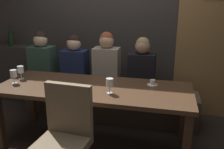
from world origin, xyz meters
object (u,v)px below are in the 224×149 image
object	(u,v)px
diner_far_end	(107,63)
wine_bottle_dark_red	(11,39)
diner_near_end	(142,67)
diner_redhead	(42,60)
wine_glass_end_left	(110,83)
wine_glass_far_left	(14,74)
banquette_bench	(109,103)
dining_table	(94,94)
espresso_cup	(153,83)
diner_bearded	(75,63)
chair_near_side	(64,132)
wine_glass_center_front	(21,70)

from	to	relation	value
diner_far_end	wine_bottle_dark_red	xyz separation A→B (m)	(-1.72, 0.32, 0.23)
diner_near_end	diner_redhead	bearing A→B (deg)	-179.27
wine_bottle_dark_red	wine_glass_end_left	bearing A→B (deg)	-30.99
wine_bottle_dark_red	wine_glass_far_left	xyz separation A→B (m)	(0.81, -1.14, -0.22)
banquette_bench	wine_glass_far_left	distance (m)	1.39
wine_glass_far_left	dining_table	bearing A→B (deg)	6.50
dining_table	wine_glass_end_left	distance (m)	0.34
wine_glass_far_left	diner_far_end	bearing A→B (deg)	42.06
banquette_bench	wine_bottle_dark_red	size ratio (longest dim) A/B	7.67
dining_table	espresso_cup	distance (m)	0.69
diner_far_end	wine_bottle_dark_red	world-z (taller)	wine_bottle_dark_red
banquette_bench	diner_redhead	world-z (taller)	diner_redhead
banquette_bench	diner_bearded	size ratio (longest dim) A/B	3.27
chair_near_side	diner_far_end	bearing A→B (deg)	89.46
wine_bottle_dark_red	wine_glass_center_front	bearing A→B (deg)	-50.90
dining_table	chair_near_side	size ratio (longest dim) A/B	2.24
diner_far_end	wine_glass_far_left	bearing A→B (deg)	-137.94
chair_near_side	diner_redhead	xyz separation A→B (m)	(-0.96, 1.40, 0.27)
chair_near_side	wine_glass_center_front	bearing A→B (deg)	139.40
wine_glass_end_left	banquette_bench	bearing A→B (deg)	104.94
diner_redhead	wine_bottle_dark_red	distance (m)	0.85
diner_bearded	espresso_cup	world-z (taller)	diner_bearded
dining_table	diner_near_end	bearing A→B (deg)	56.40
diner_near_end	espresso_cup	world-z (taller)	diner_near_end
dining_table	banquette_bench	size ratio (longest dim) A/B	0.88
chair_near_side	wine_glass_far_left	size ratio (longest dim) A/B	5.98
diner_bearded	wine_bottle_dark_red	xyz separation A→B (m)	(-1.24, 0.32, 0.26)
diner_far_end	diner_near_end	world-z (taller)	diner_far_end
dining_table	diner_far_end	distance (m)	0.74
diner_redhead	diner_near_end	xyz separation A→B (m)	(1.47, 0.02, -0.02)
chair_near_side	diner_bearded	xyz separation A→B (m)	(-0.46, 1.43, 0.25)
dining_table	wine_glass_far_left	xyz separation A→B (m)	(-0.94, -0.11, 0.20)
wine_bottle_dark_red	wine_glass_far_left	world-z (taller)	wine_bottle_dark_red
wine_glass_far_left	espresso_cup	distance (m)	1.62
chair_near_side	wine_bottle_dark_red	distance (m)	2.50
espresso_cup	wine_glass_center_front	bearing A→B (deg)	-174.92
diner_far_end	chair_near_side	bearing A→B (deg)	-90.54
wine_glass_end_left	dining_table	bearing A→B (deg)	145.75
diner_far_end	wine_bottle_dark_red	bearing A→B (deg)	169.49
wine_glass_end_left	diner_far_end	bearing A→B (deg)	106.71
diner_redhead	wine_glass_far_left	xyz separation A→B (m)	(0.07, -0.79, 0.02)
chair_near_side	wine_glass_center_front	distance (m)	1.24
diner_redhead	chair_near_side	bearing A→B (deg)	-55.51
wine_glass_far_left	wine_glass_center_front	bearing A→B (deg)	96.57
wine_glass_far_left	espresso_cup	world-z (taller)	wine_glass_far_left
diner_redhead	wine_bottle_dark_red	size ratio (longest dim) A/B	2.46
diner_near_end	wine_glass_center_front	xyz separation A→B (m)	(-1.43, -0.64, 0.04)
chair_near_side	diner_near_end	xyz separation A→B (m)	(0.51, 1.42, 0.25)
wine_bottle_dark_red	wine_glass_end_left	world-z (taller)	wine_bottle_dark_red
wine_glass_end_left	espresso_cup	xyz separation A→B (m)	(0.42, 0.36, -0.09)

